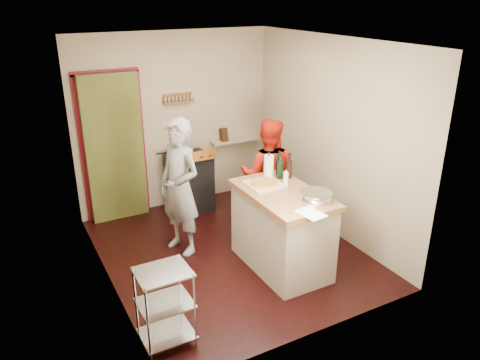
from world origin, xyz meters
The scene contains 10 objects.
floor centered at (0.00, 0.00, 0.00)m, with size 3.50×3.50×0.00m, color black.
back_wall centered at (-0.64, 1.78, 1.13)m, with size 3.00×0.44×2.60m.
left_wall centered at (-1.50, 0.00, 1.30)m, with size 0.04×3.50×2.60m, color tan.
right_wall centered at (1.50, 0.00, 1.30)m, with size 0.04×3.50×2.60m, color tan.
ceiling centered at (0.00, 0.00, 2.61)m, with size 3.00×3.50×0.02m, color white.
stove centered at (0.05, 1.42, 0.45)m, with size 0.60×0.63×1.00m.
wire_shelving centered at (-1.28, -1.20, 0.44)m, with size 0.48×0.40×0.80m.
island centered at (0.40, -0.58, 0.51)m, with size 0.76×1.41×1.28m.
person_stripe centered at (-0.50, 0.35, 0.86)m, with size 0.63×0.41×1.72m, color #A3A3A8.
person_red centered at (0.78, 0.37, 0.78)m, with size 0.76×0.59×1.56m, color red.
Camera 1 is at (-2.35, -4.64, 3.10)m, focal length 35.00 mm.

